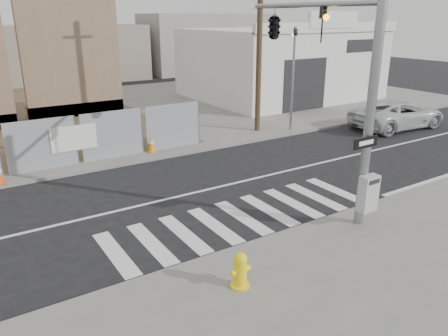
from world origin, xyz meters
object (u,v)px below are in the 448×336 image
auto_shop (279,63)px  fire_hydrant (240,270)px  traffic_cone_d (151,145)px  suv (398,114)px  signal_pole (303,51)px

auto_shop → fire_hydrant: (-16.19, -18.52, -2.00)m
fire_hydrant → auto_shop: bearing=32.3°
fire_hydrant → traffic_cone_d: 10.73m
auto_shop → suv: auto_shop is taller
auto_shop → signal_pole: bearing=-127.5°
auto_shop → traffic_cone_d: bearing=-149.6°
signal_pole → fire_hydrant: signal_pole is taller
auto_shop → suv: (-0.48, -10.76, -1.77)m
signal_pole → suv: (11.02, 4.25, -4.02)m
signal_pole → auto_shop: size_ratio=0.58×
auto_shop → fire_hydrant: bearing=-131.2°
signal_pole → fire_hydrant: (-4.69, -3.51, -4.25)m
auto_shop → fire_hydrant: auto_shop is taller
auto_shop → traffic_cone_d: auto_shop is taller
signal_pole → auto_shop: signal_pole is taller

